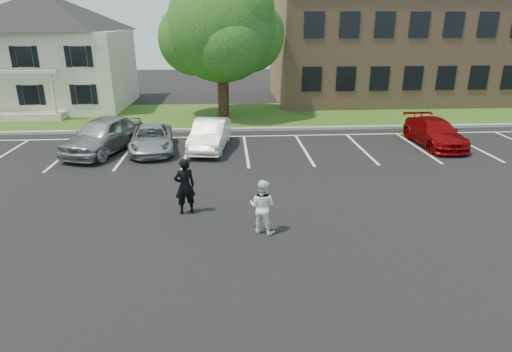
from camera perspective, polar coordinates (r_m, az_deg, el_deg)
The scene contains 13 objects.
ground_plane at distance 12.97m, azimuth 0.30°, elevation -6.71°, with size 90.00×90.00×0.00m, color black.
curb at distance 24.27m, azimuth -1.77°, elevation 6.24°, with size 40.00×0.30×0.15m, color gray.
grass_strip at distance 28.17m, azimuth -2.08°, elevation 8.10°, with size 44.00×8.00×0.08m, color #2E4A1C.
stall_lines at distance 21.44m, azimuth 2.30°, elevation 4.20°, with size 34.00×5.36×0.01m.
house at distance 33.85m, azimuth -25.80°, elevation 14.69°, with size 10.30×9.22×7.60m.
office_building at distance 36.73m, azimuth 20.83°, elevation 16.12°, with size 22.40×10.40×8.30m.
tree at distance 27.36m, azimuth -4.40°, elevation 18.91°, with size 7.80×7.20×8.80m.
man_black_suit at distance 13.68m, azimuth -9.47°, elevation -1.35°, with size 0.67×0.44×1.83m, color black.
man_white_shirt at distance 12.31m, azimuth 0.84°, elevation -4.09°, with size 0.78×0.61×1.61m, color white.
car_silver_west at distance 21.28m, azimuth -19.69°, elevation 5.20°, with size 1.95×4.84×1.65m, color #A0A0A4.
car_silver_minivan at distance 20.87m, azimuth -13.76°, elevation 4.85°, with size 1.96×4.25×1.18m, color #999CA0.
car_white_sedan at distance 20.65m, azimuth -6.15°, elevation 5.48°, with size 1.48×4.25×1.40m, color silver.
car_red_compact at distance 22.96m, azimuth 22.74°, elevation 5.37°, with size 1.81×4.45×1.29m, color #7D0406.
Camera 1 is at (-0.85, -11.56, 5.82)m, focal length 30.00 mm.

